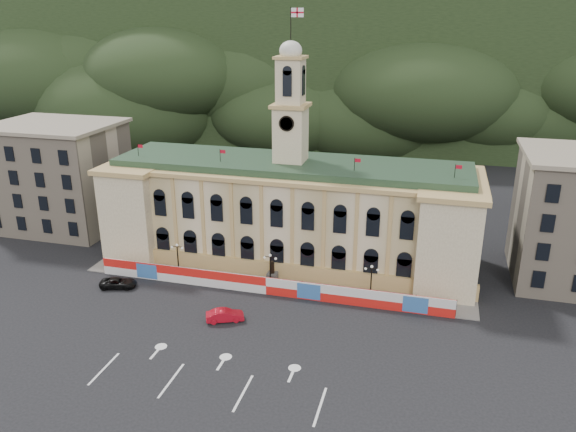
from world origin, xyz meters
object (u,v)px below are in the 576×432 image
(statue, at_px, (272,277))
(lamp_center, at_px, (270,268))
(red_sedan, at_px, (225,315))
(black_suv, at_px, (118,283))

(statue, height_order, lamp_center, lamp_center)
(statue, distance_m, lamp_center, 2.14)
(statue, distance_m, red_sedan, 11.54)
(lamp_center, xyz_separation_m, black_suv, (-20.65, -5.50, -2.37))
(lamp_center, bearing_deg, black_suv, -165.08)
(red_sedan, distance_m, black_suv, 18.36)
(black_suv, bearing_deg, red_sedan, -119.74)
(statue, relative_size, red_sedan, 0.75)
(black_suv, bearing_deg, lamp_center, -90.12)
(red_sedan, bearing_deg, lamp_center, -40.09)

